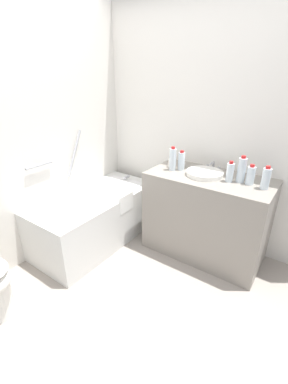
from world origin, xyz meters
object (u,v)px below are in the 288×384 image
water_bottle_0 (173,159)px  water_bottle_4 (181,161)px  bathtub (96,216)px  drinking_glass_0 (172,163)px  sink_basin (205,173)px  water_bottle_2 (230,172)px  sink_faucet (213,166)px  water_bottle_3 (251,175)px  water_bottle_1 (242,170)px  water_bottle_5 (266,178)px

water_bottle_0 → water_bottle_4: water_bottle_0 is taller
bathtub → drinking_glass_0: bearing=-51.3°
bathtub → drinking_glass_0: 1.03m
sink_basin → water_bottle_2: water_bottle_2 is taller
sink_faucet → water_bottle_3: (-0.19, -0.42, 0.05)m
sink_basin → drinking_glass_0: drinking_glass_0 is taller
sink_basin → sink_faucet: sink_faucet is taller
sink_faucet → water_bottle_1: bearing=-118.8°
water_bottle_2 → water_bottle_3: water_bottle_2 is taller
sink_faucet → water_bottle_3: size_ratio=0.83×
bathtub → water_bottle_0: bathtub is taller
sink_faucet → water_bottle_3: water_bottle_3 is taller
water_bottle_3 → drinking_glass_0: (0.01, 0.80, -0.04)m
sink_faucet → drinking_glass_0: sink_faucet is taller
sink_basin → water_bottle_0: water_bottle_0 is taller
water_bottle_1 → water_bottle_4: water_bottle_1 is taller
water_bottle_1 → bathtub: bearing=110.9°
water_bottle_0 → water_bottle_3: 0.75m
water_bottle_2 → water_bottle_5: water_bottle_5 is taller
water_bottle_4 → water_bottle_5: size_ratio=0.99×
water_bottle_0 → water_bottle_3: (0.07, -0.75, -0.03)m
water_bottle_5 → bathtub: bearing=106.9°
bathtub → water_bottle_1: bathtub is taller
bathtub → sink_faucet: bathtub is taller
bathtub → sink_faucet: size_ratio=9.49×
water_bottle_1 → water_bottle_3: 0.09m
water_bottle_2 → water_bottle_3: (0.04, -0.17, -0.01)m
water_bottle_4 → water_bottle_2: bearing=-94.0°
sink_faucet → water_bottle_5: water_bottle_5 is taller
water_bottle_0 → water_bottle_2: size_ratio=1.26×
bathtub → water_bottle_4: bathtub is taller
water_bottle_5 → water_bottle_1: bearing=79.6°
water_bottle_2 → bathtub: bearing=110.3°
water_bottle_0 → water_bottle_2: (0.02, -0.58, -0.02)m
bathtub → water_bottle_1: 1.61m
water_bottle_4 → water_bottle_5: 0.81m
sink_faucet → water_bottle_0: 0.42m
water_bottle_0 → water_bottle_2: water_bottle_0 is taller
water_bottle_0 → water_bottle_4: 0.09m
sink_faucet → water_bottle_4: 0.33m
bathtub → water_bottle_0: (0.45, -0.70, 0.68)m
water_bottle_4 → drinking_glass_0: 0.13m
sink_basin → water_bottle_4: size_ratio=1.75×
water_bottle_0 → water_bottle_5: bearing=-87.9°
bathtub → water_bottle_5: bathtub is taller
water_bottle_2 → water_bottle_3: 0.18m
water_bottle_2 → water_bottle_5: 0.30m
sink_faucet → water_bottle_3: bearing=-114.1°
bathtub → water_bottle_3: (0.52, -1.45, 0.65)m
water_bottle_4 → sink_faucet: bearing=-53.7°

